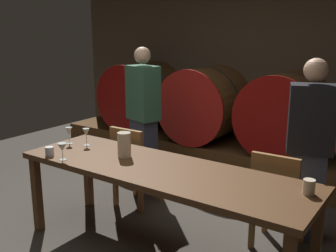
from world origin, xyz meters
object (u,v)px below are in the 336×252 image
Objects in this scene: wine_barrel_far_left at (142,96)px; pitcher at (124,145)px; cup_left at (50,151)px; cup_right at (309,187)px; dining_table at (160,176)px; wine_barrel_center_left at (206,104)px; wine_glass_center at (86,133)px; wine_barrel_center_right at (286,113)px; wine_glass_right at (62,148)px; chair_right at (277,196)px; candle_center at (121,142)px; wine_glass_left at (69,132)px; guest_right at (309,151)px; guest_left at (143,118)px; chair_left at (133,163)px.

pitcher is at bearing -55.10° from wine_barrel_far_left.
pitcher is at bearing 32.30° from cup_left.
dining_table is at bearing -172.66° from cup_right.
wine_barrel_center_left is at bearing 100.57° from pitcher.
wine_barrel_center_right is at bearing 59.42° from wine_glass_center.
wine_glass_right is at bearing -113.30° from wine_barrel_center_right.
pitcher reaches higher than chair_right.
wine_barrel_center_right is 5.73× the size of candle_center.
wine_glass_right is at bearing -135.36° from pitcher.
candle_center is 0.31m from pitcher.
wine_barrel_far_left is 2.76m from wine_glass_right.
wine_glass_left reaches higher than cup_left.
guest_right is 2.13m from wine_glass_right.
guest_right is 9.82× the size of wine_glass_left.
candle_center is at bearing 26.02° from wine_glass_center.
wine_barrel_center_right reaches higher than wine_glass_right.
guest_left is 1.22m from pitcher.
wine_barrel_far_left reaches higher than cup_right.
pitcher reaches higher than dining_table.
guest_left is (-1.33, -1.10, -0.02)m from wine_barrel_center_right.
wine_barrel_far_left is at bearing 123.41° from candle_center.
wine_barrel_far_left reaches higher than wine_glass_right.
pitcher is (0.40, -2.15, 0.01)m from wine_barrel_center_left.
guest_right is at bearing 33.41° from cup_left.
pitcher is 1.32× the size of wine_glass_left.
guest_left is 1.00m from wine_glass_center.
chair_right is (1.60, -1.59, -0.38)m from wine_barrel_center_left.
wine_barrel_center_left is 1.11m from wine_barrel_center_right.
wine_barrel_far_left is 6.03× the size of wine_glass_left.
wine_barrel_center_right reaches higher than candle_center.
guest_right is 20.21× the size of cup_left.
wine_barrel_center_left reaches higher than chair_right.
dining_table is 1.14m from wine_glass_left.
wine_glass_left is at bearing -177.54° from cup_right.
chair_right is 1.84m from wine_glass_center.
guest_left is 1.02× the size of guest_right.
cup_left is (-0.99, -0.30, 0.11)m from dining_table.
wine_barrel_center_left is 1.00× the size of wine_barrel_center_right.
chair_right is 5.30× the size of wine_glass_left.
guest_right is at bearing 23.94° from candle_center.
wine_glass_center is 0.45m from wine_glass_right.
wine_glass_left reaches higher than wine_glass_right.
chair_right is at bearing -178.09° from guest_left.
guest_right is 10.93× the size of wine_glass_right.
chair_left is 0.98m from wine_glass_right.
chair_left is 5.30× the size of wine_glass_left.
dining_table is (0.82, -2.20, -0.17)m from wine_barrel_center_left.
chair_left is at bearing -7.80° from guest_right.
guest_left is 10.02× the size of wine_glass_left.
pitcher is at bearing -79.43° from wine_barrel_center_left.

